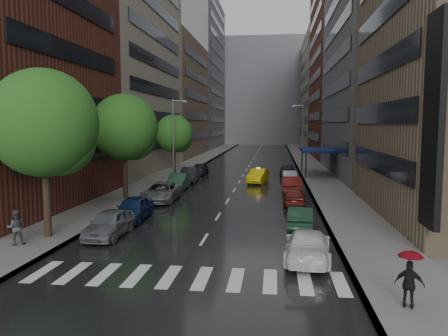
# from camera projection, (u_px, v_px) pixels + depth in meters

# --- Properties ---
(ground) EXTENTS (220.00, 220.00, 0.00)m
(ground) POSITION_uv_depth(u_px,v_px,m) (190.00, 262.00, 20.13)
(ground) COLOR gray
(ground) RESTS_ON ground
(road) EXTENTS (14.00, 140.00, 0.01)m
(road) POSITION_uv_depth(u_px,v_px,m) (250.00, 163.00, 69.53)
(road) COLOR black
(road) RESTS_ON ground
(sidewalk_left) EXTENTS (4.00, 140.00, 0.15)m
(sidewalk_left) POSITION_uv_depth(u_px,v_px,m) (195.00, 162.00, 70.56)
(sidewalk_left) COLOR gray
(sidewalk_left) RESTS_ON ground
(sidewalk_right) EXTENTS (4.00, 140.00, 0.15)m
(sidewalk_right) POSITION_uv_depth(u_px,v_px,m) (308.00, 164.00, 68.49)
(sidewalk_right) COLOR gray
(sidewalk_right) RESTS_ON ground
(crosswalk) EXTENTS (13.15, 2.80, 0.01)m
(crosswalk) POSITION_uv_depth(u_px,v_px,m) (186.00, 277.00, 18.13)
(crosswalk) COLOR silver
(crosswalk) RESTS_ON ground
(buildings_left) EXTENTS (8.00, 108.00, 38.00)m
(buildings_left) POSITION_uv_depth(u_px,v_px,m) (170.00, 70.00, 78.31)
(buildings_left) COLOR maroon
(buildings_left) RESTS_ON ground
(buildings_right) EXTENTS (8.05, 109.10, 36.00)m
(buildings_right) POSITION_uv_depth(u_px,v_px,m) (343.00, 71.00, 72.89)
(buildings_right) COLOR #937A5B
(buildings_right) RESTS_ON ground
(building_far) EXTENTS (40.00, 14.00, 32.00)m
(building_far) POSITION_uv_depth(u_px,v_px,m) (263.00, 92.00, 135.09)
(building_far) COLOR slate
(building_far) RESTS_ON ground
(tree_near) EXTENTS (5.86, 5.86, 9.34)m
(tree_near) POSITION_uv_depth(u_px,v_px,m) (44.00, 123.00, 23.53)
(tree_near) COLOR #382619
(tree_near) RESTS_ON ground
(tree_mid) EXTENTS (5.54, 5.54, 8.82)m
(tree_mid) POSITION_uv_depth(u_px,v_px,m) (124.00, 128.00, 36.13)
(tree_mid) COLOR #382619
(tree_mid) RESTS_ON ground
(tree_far) EXTENTS (4.68, 4.68, 7.46)m
(tree_far) POSITION_uv_depth(u_px,v_px,m) (174.00, 134.00, 53.88)
(tree_far) COLOR #382619
(tree_far) RESTS_ON ground
(taxi) EXTENTS (2.42, 4.82, 1.52)m
(taxi) POSITION_uv_depth(u_px,v_px,m) (258.00, 176.00, 46.88)
(taxi) COLOR #DEBC0B
(taxi) RESTS_ON ground
(parked_cars_left) EXTENTS (2.70, 34.36, 1.58)m
(parked_cars_left) POSITION_uv_depth(u_px,v_px,m) (168.00, 188.00, 38.01)
(parked_cars_left) COLOR slate
(parked_cars_left) RESTS_ON ground
(parked_cars_right) EXTENTS (2.47, 37.88, 1.55)m
(parked_cars_right) POSITION_uv_depth(u_px,v_px,m) (293.00, 192.00, 36.16)
(parked_cars_right) COLOR white
(parked_cars_right) RESTS_ON ground
(ped_black_umbrella) EXTENTS (1.10, 1.01, 2.09)m
(ped_black_umbrella) POSITION_uv_depth(u_px,v_px,m) (16.00, 221.00, 22.39)
(ped_black_umbrella) COLOR #414145
(ped_black_umbrella) RESTS_ON sidewalk_left
(ped_red_umbrella) EXTENTS (1.03, 0.82, 2.01)m
(ped_red_umbrella) POSITION_uv_depth(u_px,v_px,m) (410.00, 274.00, 14.71)
(ped_red_umbrella) COLOR black
(ped_red_umbrella) RESTS_ON sidewalk_right
(street_lamp_left) EXTENTS (1.74, 0.22, 9.00)m
(street_lamp_left) POSITION_uv_depth(u_px,v_px,m) (174.00, 136.00, 50.16)
(street_lamp_left) COLOR gray
(street_lamp_left) RESTS_ON sidewalk_left
(street_lamp_right) EXTENTS (1.74, 0.22, 9.00)m
(street_lamp_right) POSITION_uv_depth(u_px,v_px,m) (302.00, 134.00, 63.21)
(street_lamp_right) COLOR gray
(street_lamp_right) RESTS_ON sidewalk_right
(awning) EXTENTS (4.00, 8.00, 3.12)m
(awning) POSITION_uv_depth(u_px,v_px,m) (317.00, 150.00, 53.36)
(awning) COLOR navy
(awning) RESTS_ON sidewalk_right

